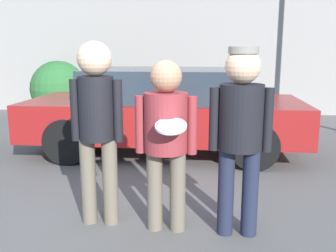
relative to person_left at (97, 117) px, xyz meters
name	(u,v)px	position (x,y,z in m)	size (l,w,h in m)	color
ground_plane	(135,226)	(0.36, -0.05, -1.07)	(56.00, 56.00, 0.00)	#5B5956
storefront_building	(182,46)	(0.36, 6.73, 0.70)	(24.00, 0.22, 3.49)	gray
person_left	(97,117)	(0.00, 0.00, 0.00)	(0.50, 0.33, 1.78)	#665B4C
person_middle_with_frisbee	(166,131)	(0.67, -0.08, -0.10)	(0.57, 0.61, 1.62)	#665B4C
person_right	(241,124)	(1.34, -0.10, -0.02)	(0.56, 0.39, 1.73)	#1E2338
parked_car_near	(163,110)	(0.33, 2.68, -0.35)	(4.46, 1.88, 1.39)	maroon
shrub	(59,89)	(-2.74, 5.83, -0.36)	(1.42, 1.42, 1.42)	#2D6B33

